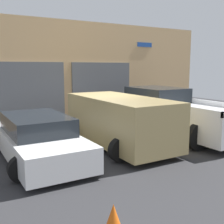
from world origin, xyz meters
The scene contains 9 objects.
ground_plane centered at (0.00, 0.00, 0.00)m, with size 28.00×28.00×0.00m, color #2D2D30.
shophouse_building centered at (-0.01, 3.29, 2.32)m, with size 14.69×0.68×4.70m.
pickup_truck centered at (2.75, -0.87, 0.86)m, with size 2.52×5.30×1.80m.
sedan_white centered at (-2.75, -1.11, 0.61)m, with size 2.22×4.55×1.29m.
sedan_side centered at (0.00, -1.13, 0.90)m, with size 2.37×4.50×1.66m.
parking_stripe_left centered at (-1.37, -1.14, 0.00)m, with size 0.12×2.20×0.01m, color gold.
parking_stripe_centre centered at (1.37, -1.14, 0.00)m, with size 0.12×2.20×0.01m, color gold.
parking_stripe_right centered at (4.12, -1.14, 0.00)m, with size 0.12×2.20×0.01m, color gold.
traffic_cone centered at (-2.79, -5.47, 0.25)m, with size 0.47×0.47×0.55m.
Camera 1 is at (-4.85, -8.96, 2.65)m, focal length 45.00 mm.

